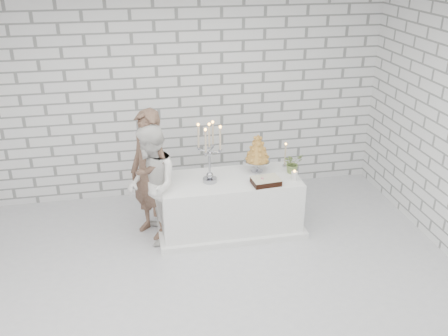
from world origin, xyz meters
TOP-DOWN VIEW (x-y plane):
  - ground at (0.00, 0.00)m, footprint 6.00×5.00m
  - ceiling at (0.00, 0.00)m, footprint 6.00×5.00m
  - wall_back at (0.00, 2.50)m, footprint 6.00×0.01m
  - cake_table at (0.48, 1.24)m, footprint 1.80×0.80m
  - groom at (-0.54, 1.33)m, footprint 0.71×0.74m
  - bride at (-0.52, 1.18)m, footprint 0.65×0.80m
  - candelabra at (0.21, 1.20)m, footprint 0.40×0.40m
  - croquembouche at (0.88, 1.39)m, footprint 0.36×0.36m
  - chocolate_cake at (0.90, 1.00)m, footprint 0.37×0.28m
  - pillar_candle at (1.28, 1.04)m, footprint 0.10×0.10m
  - extra_taper at (1.29, 1.47)m, footprint 0.08×0.08m
  - flowers at (1.33, 1.27)m, footprint 0.30×0.27m

SIDE VIEW (x-z plane):
  - ground at x=0.00m, z-range -0.01..0.01m
  - cake_table at x=0.48m, z-range 0.00..0.75m
  - bride at x=-0.52m, z-range 0.00..1.56m
  - chocolate_cake at x=0.90m, z-range 0.75..0.83m
  - pillar_candle at x=1.28m, z-range 0.75..0.87m
  - groom at x=-0.54m, z-range 0.00..1.71m
  - flowers at x=1.33m, z-range 0.75..1.02m
  - extra_taper at x=1.29m, z-range 0.75..1.07m
  - croquembouche at x=0.88m, z-range 0.75..1.28m
  - candelabra at x=0.21m, z-range 0.75..1.55m
  - wall_back at x=0.00m, z-range 0.00..3.00m
  - ceiling at x=0.00m, z-range 3.00..3.00m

